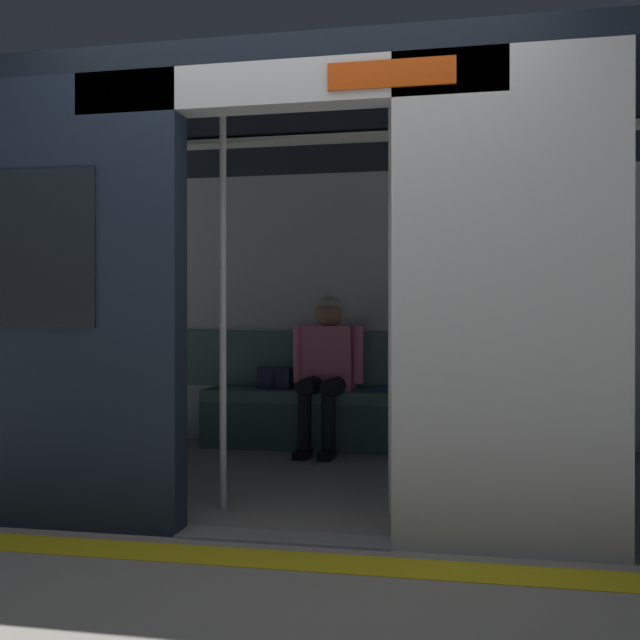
# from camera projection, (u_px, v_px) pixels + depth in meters

# --- Properties ---
(ground_plane) EXTENTS (60.00, 60.00, 0.00)m
(ground_plane) POSITION_uv_depth(u_px,v_px,m) (284.00, 539.00, 3.48)
(ground_plane) COLOR gray
(platform_edge_strip) EXTENTS (8.00, 0.24, 0.01)m
(platform_edge_strip) POSITION_uv_depth(u_px,v_px,m) (267.00, 559.00, 3.19)
(platform_edge_strip) COLOR yellow
(platform_edge_strip) RESTS_ON ground_plane
(train_car) EXTENTS (6.40, 2.85, 2.30)m
(train_car) POSITION_uv_depth(u_px,v_px,m) (322.00, 235.00, 4.72)
(train_car) COLOR silver
(train_car) RESTS_ON ground_plane
(bench_seat) EXTENTS (2.44, 0.44, 0.45)m
(bench_seat) POSITION_uv_depth(u_px,v_px,m) (358.00, 405.00, 5.78)
(bench_seat) COLOR #4C7566
(bench_seat) RESTS_ON ground_plane
(person_seated) EXTENTS (0.55, 0.68, 1.18)m
(person_seated) POSITION_uv_depth(u_px,v_px,m) (326.00, 363.00, 5.77)
(person_seated) COLOR pink
(person_seated) RESTS_ON ground_plane
(handbag) EXTENTS (0.26, 0.15, 0.17)m
(handbag) POSITION_uv_depth(u_px,v_px,m) (275.00, 378.00, 5.98)
(handbag) COLOR #262D4C
(handbag) RESTS_ON bench_seat
(book) EXTENTS (0.19, 0.25, 0.03)m
(book) POSITION_uv_depth(u_px,v_px,m) (386.00, 389.00, 5.82)
(book) COLOR #26598C
(book) RESTS_ON bench_seat
(grab_pole_door) EXTENTS (0.04, 0.04, 2.16)m
(grab_pole_door) POSITION_uv_depth(u_px,v_px,m) (223.00, 306.00, 4.00)
(grab_pole_door) COLOR silver
(grab_pole_door) RESTS_ON ground_plane
(grab_pole_far) EXTENTS (0.04, 0.04, 2.16)m
(grab_pole_far) POSITION_uv_depth(u_px,v_px,m) (392.00, 306.00, 3.91)
(grab_pole_far) COLOR silver
(grab_pole_far) RESTS_ON ground_plane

